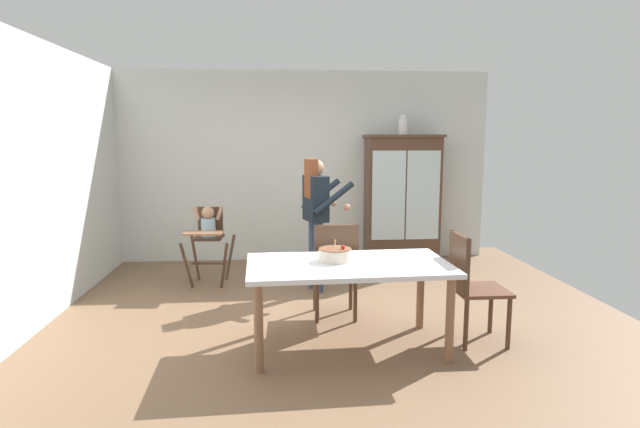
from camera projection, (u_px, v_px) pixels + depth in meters
name	position (u px, v px, depth m)	size (l,w,h in m)	color
ground_plane	(319.00, 321.00, 5.01)	(6.24, 6.24, 0.00)	brown
wall_back	(304.00, 167.00, 7.40)	(5.32, 0.06, 2.70)	silver
wall_left	(25.00, 185.00, 4.59)	(0.06, 5.32, 2.70)	silver
china_cabinet	(402.00, 198.00, 7.33)	(1.09, 0.48, 1.81)	#4C3323
ceramic_vase	(403.00, 126.00, 7.18)	(0.13, 0.13, 0.27)	white
high_chair_with_toddler	(208.00, 231.00, 6.20)	(0.61, 0.71, 0.95)	#4C3323
adult_person	(316.00, 208.00, 5.90)	(0.60, 0.59, 1.53)	#33425B
dining_table	(348.00, 273.00, 4.29)	(1.71, 0.99, 0.74)	silver
birthday_cake	(335.00, 255.00, 4.34)	(0.28, 0.28, 0.19)	beige
dining_chair_far_side	(336.00, 264.00, 4.98)	(0.45, 0.45, 0.96)	#4C3323
dining_chair_right_end	(469.00, 280.00, 4.43)	(0.44, 0.44, 0.96)	#4C3323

